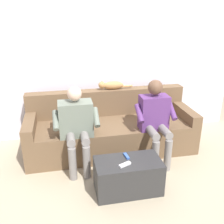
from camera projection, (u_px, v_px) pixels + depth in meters
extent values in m
plane|color=tan|center=(121.00, 174.00, 3.41)|extent=(8.00, 8.00, 0.00)
cube|color=silver|center=(103.00, 59.00, 4.14)|extent=(4.60, 0.06, 2.61)
cube|color=brown|center=(112.00, 139.00, 3.87)|extent=(2.21, 0.70, 0.46)
cube|color=brown|center=(107.00, 115.00, 4.20)|extent=(2.52, 0.20, 0.87)
cube|color=brown|center=(185.00, 127.00, 4.06)|extent=(0.16, 0.70, 0.62)
cube|color=brown|center=(31.00, 141.00, 3.62)|extent=(0.16, 0.70, 0.62)
cube|color=#2D2D2D|center=(128.00, 176.00, 3.04)|extent=(0.78, 0.42, 0.41)
cube|color=#5B3370|center=(154.00, 113.00, 3.58)|extent=(0.40, 0.23, 0.49)
sphere|color=brown|center=(155.00, 87.00, 3.44)|extent=(0.20, 0.20, 0.20)
cylinder|color=gray|center=(164.00, 130.00, 3.50)|extent=(0.11, 0.38, 0.11)
cylinder|color=gray|center=(151.00, 131.00, 3.46)|extent=(0.11, 0.38, 0.11)
cylinder|color=gray|center=(168.00, 155.00, 3.43)|extent=(0.10, 0.10, 0.46)
cylinder|color=gray|center=(155.00, 157.00, 3.39)|extent=(0.10, 0.10, 0.46)
cylinder|color=#5B3370|center=(172.00, 111.00, 3.54)|extent=(0.08, 0.27, 0.22)
cylinder|color=#5B3370|center=(139.00, 113.00, 3.45)|extent=(0.08, 0.27, 0.22)
cube|color=slate|center=(76.00, 119.00, 3.40)|extent=(0.45, 0.27, 0.48)
sphere|color=beige|center=(74.00, 94.00, 3.27)|extent=(0.19, 0.19, 0.19)
cylinder|color=gray|center=(84.00, 136.00, 3.32)|extent=(0.11, 0.35, 0.11)
cylinder|color=gray|center=(71.00, 138.00, 3.29)|extent=(0.11, 0.35, 0.11)
cylinder|color=gray|center=(87.00, 162.00, 3.27)|extent=(0.10, 0.10, 0.46)
cylinder|color=gray|center=(73.00, 164.00, 3.24)|extent=(0.10, 0.10, 0.46)
cylinder|color=slate|center=(96.00, 117.00, 3.36)|extent=(0.08, 0.27, 0.22)
cylinder|color=slate|center=(56.00, 120.00, 3.26)|extent=(0.08, 0.27, 0.22)
ellipsoid|color=#B7844C|center=(113.00, 85.00, 4.03)|extent=(0.33, 0.12, 0.13)
sphere|color=#B7844C|center=(102.00, 85.00, 3.99)|extent=(0.11, 0.11, 0.11)
cone|color=#B7844C|center=(102.00, 82.00, 4.00)|extent=(0.04, 0.04, 0.03)
cone|color=#B7844C|center=(102.00, 83.00, 3.95)|extent=(0.04, 0.04, 0.03)
cylinder|color=#B7844C|center=(127.00, 86.00, 4.08)|extent=(0.18, 0.03, 0.03)
cube|color=white|center=(125.00, 165.00, 2.88)|extent=(0.15, 0.10, 0.03)
cube|color=#3860B7|center=(126.00, 156.00, 3.05)|extent=(0.05, 0.13, 0.02)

